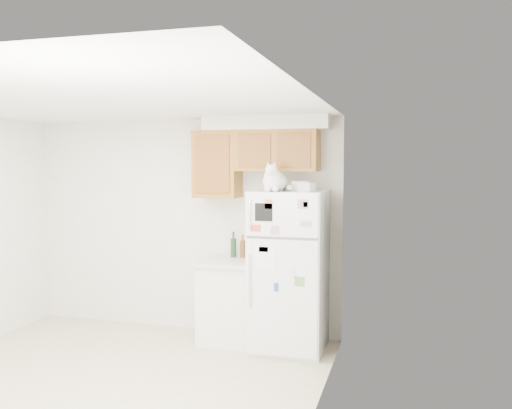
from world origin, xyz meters
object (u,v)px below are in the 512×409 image
at_px(base_counter, 230,300).
at_px(storage_box_back, 300,186).
at_px(bottle_amber, 243,246).
at_px(storage_box_front, 306,187).
at_px(cat, 274,180).
at_px(bottle_green, 233,244).
at_px(refrigerator, 289,270).

xyz_separation_m(base_counter, storage_box_back, (0.80, -0.05, 1.29)).
relative_size(storage_box_back, bottle_amber, 0.69).
distance_m(storage_box_back, storage_box_front, 0.16).
bearing_deg(storage_box_front, base_counter, -169.56).
height_order(cat, bottle_green, cat).
bearing_deg(bottle_green, base_counter, -86.41).
bearing_deg(refrigerator, base_counter, 173.91).
xyz_separation_m(storage_box_front, bottle_green, (-0.90, 0.35, -0.68)).
bearing_deg(storage_box_back, base_counter, 166.56).
distance_m(storage_box_back, bottle_green, 1.08).
bearing_deg(bottle_green, storage_box_back, -14.82).
relative_size(refrigerator, base_counter, 1.85).
bearing_deg(refrigerator, bottle_amber, 157.46).
xyz_separation_m(storage_box_front, bottle_amber, (-0.79, 0.35, -0.69)).
distance_m(storage_box_back, bottle_amber, 1.01).
height_order(base_counter, bottle_green, bottle_green).
bearing_deg(bottle_green, refrigerator, -18.90).
relative_size(base_counter, storage_box_front, 6.13).
height_order(base_counter, storage_box_back, storage_box_back).
xyz_separation_m(cat, bottle_green, (-0.58, 0.44, -0.75)).
relative_size(refrigerator, cat, 3.94).
bearing_deg(storage_box_front, cat, -141.26).
height_order(storage_box_front, bottle_amber, storage_box_front).
distance_m(cat, bottle_amber, 1.00).
distance_m(refrigerator, bottle_amber, 0.67).
bearing_deg(cat, refrigerator, 60.28).
bearing_deg(cat, base_counter, 154.31).
distance_m(cat, storage_box_front, 0.34).
bearing_deg(bottle_green, storage_box_front, -21.09).
distance_m(refrigerator, cat, 0.99).
bearing_deg(base_counter, bottle_amber, 60.46).
bearing_deg(cat, storage_box_back, 45.42).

